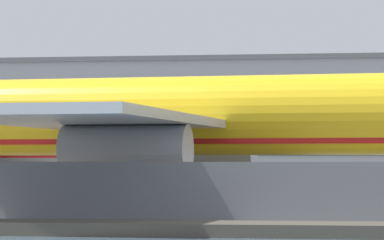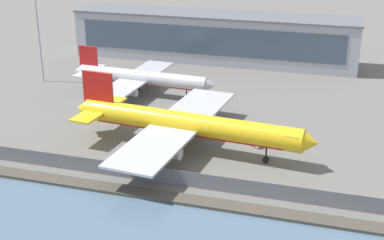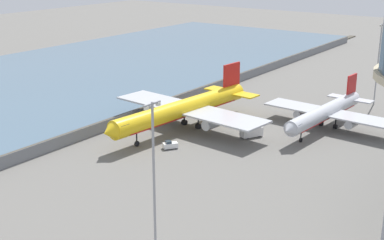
{
  "view_description": "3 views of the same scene",
  "coord_description": "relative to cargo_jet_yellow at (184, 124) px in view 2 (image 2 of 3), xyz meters",
  "views": [
    {
      "loc": [
        16.75,
        -62.81,
        2.82
      ],
      "look_at": [
        8.33,
        -2.92,
        5.04
      ],
      "focal_mm": 105.0,
      "sensor_mm": 36.0,
      "label": 1
    },
    {
      "loc": [
        34.99,
        -90.78,
        43.35
      ],
      "look_at": [
        7.74,
        1.24,
        4.84
      ],
      "focal_mm": 50.0,
      "sensor_mm": 36.0,
      "label": 2
    },
    {
      "loc": [
        105.87,
        71.43,
        41.34
      ],
      "look_at": [
        7.52,
        0.42,
        2.8
      ],
      "focal_mm": 50.0,
      "sensor_mm": 36.0,
      "label": 3
    }
  ],
  "objects": [
    {
      "name": "baggage_tug",
      "position": [
        12.77,
        5.39,
        -4.31
      ],
      "size": [
        3.54,
        3.15,
        1.8
      ],
      "color": "white",
      "rests_on": "ground"
    },
    {
      "name": "apron_light_mast_apron_west",
      "position": [
        -48.58,
        30.15,
        7.48
      ],
      "size": [
        3.2,
        0.4,
        22.59
      ],
      "color": "#93969B",
      "rests_on": "ground"
    },
    {
      "name": "perimeter_fence",
      "position": [
        -7.14,
        -14.07,
        -3.72
      ],
      "size": [
        280.0,
        0.1,
        2.79
      ],
      "color": "slate",
      "rests_on": "ground"
    },
    {
      "name": "shoreline_seawall",
      "position": [
        -7.14,
        -18.57,
        -4.87
      ],
      "size": [
        320.0,
        3.0,
        0.5
      ],
      "color": "#474238",
      "rests_on": "ground"
    },
    {
      "name": "ground_plane",
      "position": [
        -7.14,
        1.93,
        -5.12
      ],
      "size": [
        500.0,
        500.0,
        0.0
      ],
      "primitive_type": "plane",
      "color": "#66635E"
    },
    {
      "name": "ops_van",
      "position": [
        -4.19,
        15.9,
        -3.84
      ],
      "size": [
        5.57,
        4.33,
        2.48
      ],
      "color": "white",
      "rests_on": "ground"
    },
    {
      "name": "terminal_building",
      "position": [
        -10.53,
        63.76,
        1.92
      ],
      "size": [
        84.5,
        15.18,
        14.04
      ],
      "color": "#9EA3AD",
      "rests_on": "ground"
    },
    {
      "name": "cargo_jet_yellow",
      "position": [
        0.0,
        0.0,
        0.0
      ],
      "size": [
        48.88,
        42.48,
        13.41
      ],
      "color": "yellow",
      "rests_on": "ground"
    },
    {
      "name": "passenger_jet_silver",
      "position": [
        -19.91,
        27.52,
        -0.89
      ],
      "size": [
        37.62,
        32.26,
        11.07
      ],
      "color": "silver",
      "rests_on": "ground"
    }
  ]
}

